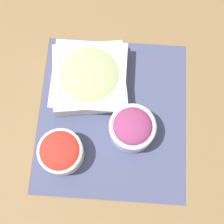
{
  "coord_description": "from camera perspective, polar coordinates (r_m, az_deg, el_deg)",
  "views": [
    {
      "loc": [
        0.23,
        0.02,
        0.83
      ],
      "look_at": [
        0.0,
        0.0,
        0.03
      ],
      "focal_mm": 50.0,
      "sensor_mm": 36.0,
      "label": 1
    }
  ],
  "objects": [
    {
      "name": "ground_plane",
      "position": [
        0.86,
        -0.0,
        -0.64
      ],
      "size": [
        3.0,
        3.0,
        0.0
      ],
      "primitive_type": "plane",
      "color": "olive"
    },
    {
      "name": "placemat",
      "position": [
        0.86,
        -0.0,
        -0.6
      ],
      "size": [
        0.45,
        0.41,
        0.0
      ],
      "color": "#474C70",
      "rests_on": "ground_plane"
    },
    {
      "name": "tomato_bowl",
      "position": [
        0.81,
        -9.34,
        -7.18
      ],
      "size": [
        0.11,
        0.11,
        0.07
      ],
      "color": "white",
      "rests_on": "placemat"
    },
    {
      "name": "cucumber_bowl",
      "position": [
        0.86,
        -4.16,
        6.43
      ],
      "size": [
        0.22,
        0.22,
        0.06
      ],
      "color": "silver",
      "rests_on": "placemat"
    },
    {
      "name": "onion_bowl",
      "position": [
        0.81,
        3.72,
        -2.9
      ],
      "size": [
        0.12,
        0.12,
        0.08
      ],
      "color": "silver",
      "rests_on": "placemat"
    }
  ]
}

